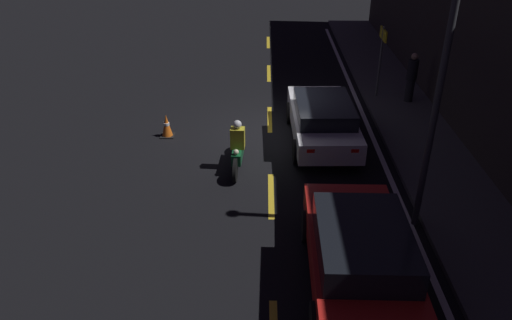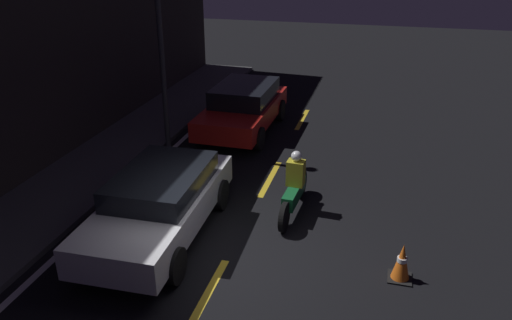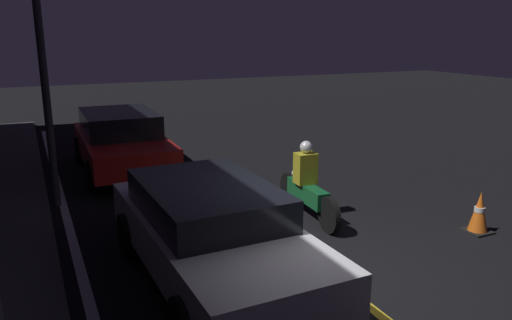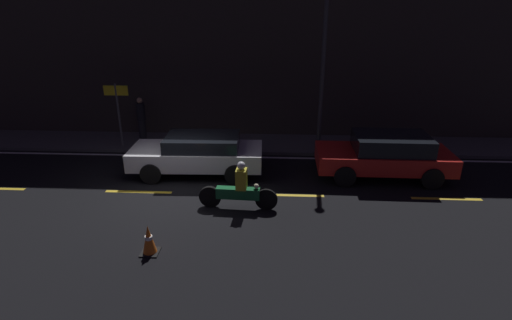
% 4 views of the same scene
% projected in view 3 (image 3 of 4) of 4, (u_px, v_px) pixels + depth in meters
% --- Properties ---
extents(ground_plane, '(56.00, 56.00, 0.00)m').
position_uv_depth(ground_plane, '(330.00, 276.00, 6.77)').
color(ground_plane, black).
extents(lane_dash_c, '(2.00, 0.14, 0.01)m').
position_uv_depth(lane_dash_c, '(377.00, 312.00, 5.89)').
color(lane_dash_c, gold).
rests_on(lane_dash_c, ground).
extents(lane_dash_d, '(2.00, 0.14, 0.01)m').
position_uv_depth(lane_dash_d, '(232.00, 200.00, 9.85)').
color(lane_dash_d, gold).
rests_on(lane_dash_d, ground).
extents(lane_dash_e, '(2.00, 0.14, 0.01)m').
position_uv_depth(lane_dash_e, '(171.00, 151.00, 13.80)').
color(lane_dash_e, gold).
rests_on(lane_dash_e, ground).
extents(sedan_white, '(4.27, 1.93, 1.31)m').
position_uv_depth(sedan_white, '(212.00, 230.00, 6.47)').
color(sedan_white, silver).
rests_on(sedan_white, ground).
extents(taxi_red, '(4.22, 1.95, 1.40)m').
position_uv_depth(taxi_red, '(121.00, 140.00, 11.71)').
color(taxi_red, red).
rests_on(taxi_red, ground).
extents(motorcycle, '(2.16, 0.38, 1.37)m').
position_uv_depth(motorcycle, '(307.00, 187.00, 8.80)').
color(motorcycle, black).
rests_on(motorcycle, ground).
extents(traffic_cone_near, '(0.41, 0.41, 0.69)m').
position_uv_depth(traffic_cone_near, '(479.00, 213.00, 8.18)').
color(traffic_cone_near, black).
rests_on(traffic_cone_near, ground).
extents(street_lamp, '(0.28, 0.28, 5.76)m').
position_uv_depth(street_lamp, '(39.00, 31.00, 8.71)').
color(street_lamp, '#333338').
rests_on(street_lamp, ground).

